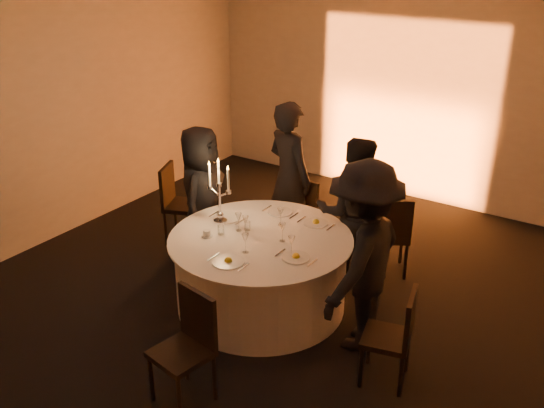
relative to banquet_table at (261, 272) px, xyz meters
The scene contains 29 objects.
floor 0.38m from the banquet_table, ahead, with size 7.00×7.00×0.00m, color black.
wall_back 3.67m from the banquet_table, 90.00° to the left, with size 7.00×7.00×0.00m, color beige.
wall_left 3.20m from the banquet_table, behind, with size 7.00×7.00×0.00m, color beige.
uplighter_fixture 3.22m from the banquet_table, 90.00° to the left, with size 0.25×0.12×0.10m, color black.
banquet_table is the anchor object (origin of this frame).
chair_left 1.79m from the banquet_table, 159.06° to the left, with size 0.55×0.55×0.96m.
chair_back_left 1.40m from the banquet_table, 100.02° to the left, with size 0.45×0.45×0.90m.
chair_back_right 1.52m from the banquet_table, 57.32° to the left, with size 0.56×0.56×0.94m.
chair_right 1.61m from the banquet_table, 12.27° to the right, with size 0.46×0.46×0.87m.
chair_front 1.44m from the banquet_table, 78.97° to the right, with size 0.48×0.48×0.95m.
guest_left 1.21m from the banquet_table, 159.72° to the left, with size 0.79×0.51×1.61m, color black.
guest_back_left 1.40m from the banquet_table, 109.85° to the left, with size 0.65×0.43×1.79m, color black.
guest_back_right 1.16m from the banquet_table, 60.76° to the left, with size 0.79×0.61×1.62m, color black.
guest_right 1.20m from the banquet_table, ahead, with size 1.15×0.66×1.78m, color black.
plate_left 0.68m from the banquet_table, 162.83° to the left, with size 0.36×0.29×0.01m.
plate_back_left 0.72m from the banquet_table, 104.60° to the left, with size 0.36×0.26×0.01m.
plate_back_right 0.75m from the banquet_table, 61.81° to the left, with size 0.36×0.25×0.08m.
plate_right 0.66m from the banquet_table, 17.98° to the right, with size 0.36×0.26×0.08m.
plate_front 0.69m from the banquet_table, 86.27° to the right, with size 0.36×0.29×0.08m.
coffee_cup 0.67m from the banquet_table, 149.18° to the right, with size 0.11×0.11×0.07m.
candelabra 0.83m from the banquet_table, behind, with size 0.29×0.14×0.69m.
wine_glass_a 0.59m from the banquet_table, behind, with size 0.07×0.07×0.19m.
wine_glass_b 0.62m from the banquet_table, 86.88° to the left, with size 0.07×0.07×0.19m.
wine_glass_c 0.55m from the banquet_table, behind, with size 0.07×0.07×0.19m.
wine_glass_d 0.57m from the banquet_table, 13.19° to the left, with size 0.07×0.07×0.19m.
wine_glass_e 0.62m from the banquet_table, 80.00° to the right, with size 0.07×0.07×0.19m.
wine_glass_f 0.69m from the banquet_table, 16.94° to the right, with size 0.07×0.07×0.19m.
tumbler_a 0.58m from the banquet_table, 156.80° to the right, with size 0.07×0.07×0.09m, color white.
tumbler_b 0.48m from the banquet_table, 162.71° to the left, with size 0.07×0.07×0.09m, color white.
Camera 1 is at (2.98, -4.29, 3.46)m, focal length 40.00 mm.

